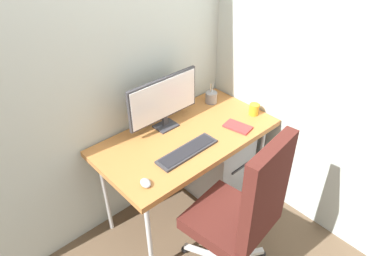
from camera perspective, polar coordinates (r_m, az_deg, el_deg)
The scene contains 12 objects.
ground_plane at distance 2.94m, azimuth -0.74°, elevation -12.99°, with size 8.00×8.00×0.00m, color brown.
wall_back at distance 2.38m, azimuth -7.18°, elevation 15.58°, with size 3.06×0.04×2.80m, color #B7C1BC.
wall_side_right at distance 2.44m, azimuth 15.42°, elevation 15.09°, with size 0.04×2.47×2.80m, color #B7C1BC.
desk at distance 2.46m, azimuth -0.86°, elevation -2.05°, with size 1.27×0.68×0.75m.
office_chair at distance 2.11m, azimuth 8.34°, elevation -13.45°, with size 0.60×0.60×1.16m.
filing_cabinet at distance 2.90m, azimuth 3.77°, elevation -5.77°, with size 0.37×0.52×0.58m.
monitor at distance 2.41m, azimuth -4.62°, elevation 4.57°, with size 0.57×0.12×0.38m.
keyboard at distance 2.28m, azimuth -0.76°, elevation -3.82°, with size 0.45×0.13×0.02m.
mouse at distance 2.06m, azimuth -7.58°, elevation -8.87°, with size 0.06×0.08×0.03m, color #9EA0A5.
pen_holder at distance 2.79m, azimuth 3.16°, elevation 5.02°, with size 0.09×0.09×0.17m.
notebook at distance 2.52m, azimuth 7.46°, elevation 0.20°, with size 0.11×0.19×0.01m, color #B23333.
coffee_mug at distance 2.67m, azimuth 10.09°, elevation 3.04°, with size 0.11×0.07×0.09m.
Camera 1 is at (-1.31, -1.46, 2.19)m, focal length 32.72 mm.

